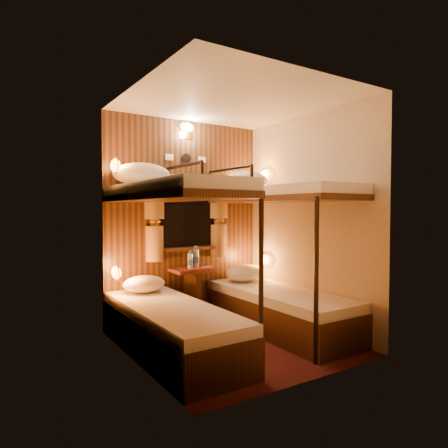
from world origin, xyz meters
TOP-DOWN VIEW (x-y plane):
  - floor at (0.00, 0.00)m, footprint 2.10×2.10m
  - ceiling at (0.00, 0.00)m, footprint 2.10×2.10m
  - wall_back at (0.00, 1.05)m, footprint 2.40×0.00m
  - wall_front at (0.00, -1.05)m, footprint 2.40×0.00m
  - wall_left at (-1.00, 0.00)m, footprint 0.00×2.40m
  - wall_right at (1.00, 0.00)m, footprint 0.00×2.40m
  - back_panel at (0.00, 1.04)m, footprint 2.00×0.03m
  - bunk_left at (-0.65, 0.07)m, footprint 0.72×1.90m
  - bunk_right at (0.65, 0.07)m, footprint 0.72×1.90m
  - window at (0.00, 1.00)m, footprint 1.00×0.12m
  - curtains at (0.00, 0.97)m, footprint 1.10×0.22m
  - back_fixtures at (0.00, 1.00)m, footprint 0.54×0.09m
  - reading_lamps at (-0.00, 0.70)m, footprint 2.00×0.20m
  - table at (0.00, 0.85)m, footprint 0.50×0.34m
  - bottle_left at (-0.07, 0.79)m, footprint 0.06×0.06m
  - bottle_right at (0.02, 0.81)m, footprint 0.08×0.08m
  - sachet_a at (0.21, 0.84)m, footprint 0.10×0.08m
  - sachet_b at (0.13, 0.82)m, footprint 0.09×0.08m
  - pillow_lower_left at (-0.65, 0.74)m, footprint 0.46×0.33m
  - pillow_lower_right at (0.65, 0.70)m, footprint 0.52×0.37m
  - pillow_upper_left at (-0.65, 0.77)m, footprint 0.62×0.45m
  - pillow_upper_right at (0.65, 0.68)m, footprint 0.56×0.40m

SIDE VIEW (x-z plane):
  - floor at x=0.00m, z-range 0.00..0.00m
  - table at x=0.00m, z-range 0.09..0.74m
  - pillow_lower_left at x=-0.65m, z-range 0.46..0.64m
  - bunk_left at x=-0.65m, z-range -0.35..1.47m
  - bunk_right at x=0.65m, z-range -0.35..1.47m
  - pillow_lower_right at x=0.65m, z-range 0.46..0.66m
  - sachet_b at x=0.13m, z-range 0.65..0.66m
  - sachet_a at x=0.21m, z-range 0.65..0.66m
  - bottle_left at x=-0.07m, z-range 0.64..0.85m
  - bottle_right at x=0.02m, z-range 0.63..0.90m
  - window at x=0.00m, z-range 0.79..1.58m
  - wall_back at x=0.00m, z-range 0.00..2.40m
  - wall_front at x=0.00m, z-range 0.00..2.40m
  - wall_left at x=-1.00m, z-range 0.00..2.40m
  - wall_right at x=1.00m, z-range 0.00..2.40m
  - back_panel at x=0.00m, z-range 0.00..2.40m
  - reading_lamps at x=0.00m, z-range 0.62..1.86m
  - curtains at x=0.00m, z-range 0.76..1.76m
  - pillow_upper_right at x=0.65m, z-range 1.59..1.81m
  - pillow_upper_left at x=-0.65m, z-range 1.59..1.83m
  - back_fixtures at x=0.00m, z-range 2.00..2.49m
  - ceiling at x=0.00m, z-range 2.40..2.40m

